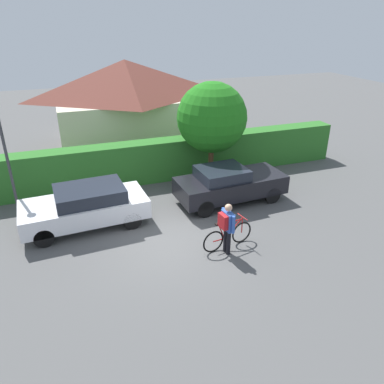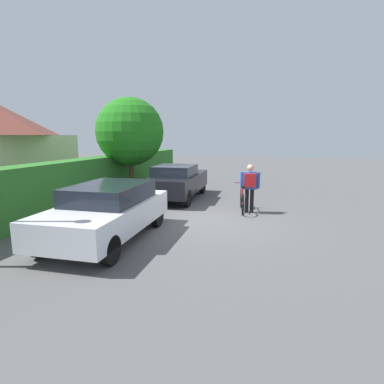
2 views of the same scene
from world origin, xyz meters
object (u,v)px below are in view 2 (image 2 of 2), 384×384
(tree_kerbside, at_px, (130,132))
(parked_car_far, at_px, (177,181))
(bicycle, at_px, (242,200))
(parked_car_near, at_px, (108,210))
(person_rider, at_px, (250,184))

(tree_kerbside, bearing_deg, parked_car_far, -93.75)
(parked_car_far, distance_m, bicycle, 3.19)
(parked_car_near, relative_size, person_rider, 2.55)
(parked_car_near, distance_m, person_rider, 4.91)
(parked_car_near, xyz_separation_m, bicycle, (3.94, -2.87, -0.35))
(bicycle, xyz_separation_m, person_rider, (-0.18, -0.27, 0.61))
(person_rider, relative_size, tree_kerbside, 0.39)
(parked_car_far, bearing_deg, tree_kerbside, 86.25)
(parked_car_far, height_order, tree_kerbside, tree_kerbside)
(parked_car_far, bearing_deg, bicycle, -115.49)
(parked_car_far, height_order, person_rider, person_rider)
(parked_car_near, height_order, parked_car_far, parked_car_far)
(parked_car_far, bearing_deg, parked_car_near, 179.93)
(parked_car_near, xyz_separation_m, tree_kerbside, (5.45, 2.17, 2.01))
(parked_car_near, bearing_deg, parked_car_far, -0.07)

